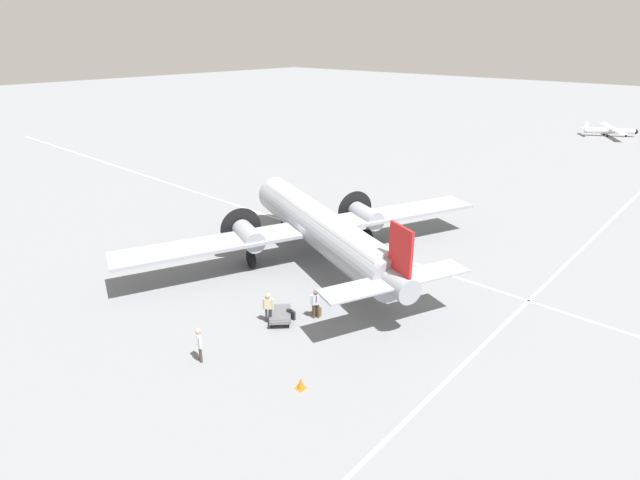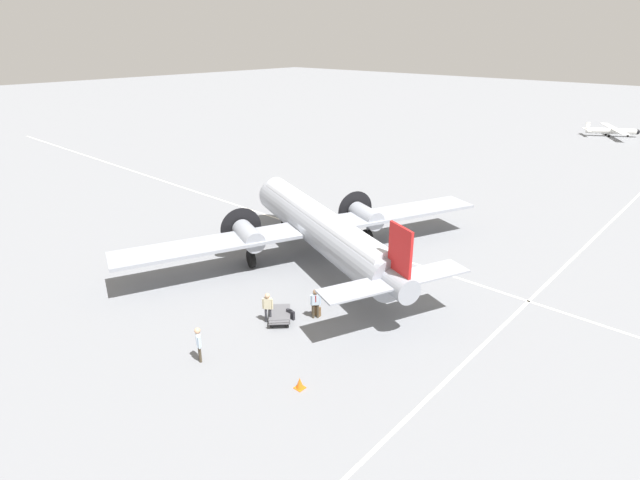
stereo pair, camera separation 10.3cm
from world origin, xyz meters
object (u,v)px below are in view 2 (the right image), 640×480
at_px(suitcase_near_door, 316,311).
at_px(light_aircraft_distant, 613,131).
at_px(passenger_boarding, 316,301).
at_px(ramp_agent, 268,305).
at_px(baggage_cart, 280,315).
at_px(suitcase_upright_spare, 291,314).
at_px(traffic_cone, 300,383).
at_px(airliner_main, 317,225).
at_px(crew_foreground, 198,341).

distance_m(suitcase_near_door, light_aircraft_distant, 64.62).
xyz_separation_m(passenger_boarding, ramp_agent, (1.49, 1.88, 0.00)).
relative_size(ramp_agent, suitcase_near_door, 2.92).
relative_size(passenger_boarding, suitcase_near_door, 2.91).
distance_m(passenger_boarding, ramp_agent, 2.40).
height_order(passenger_boarding, baggage_cart, passenger_boarding).
distance_m(suitcase_near_door, suitcase_upright_spare, 1.35).
height_order(suitcase_upright_spare, baggage_cart, baggage_cart).
bearing_deg(passenger_boarding, suitcase_near_door, -104.76).
bearing_deg(traffic_cone, ramp_agent, -28.85).
distance_m(airliner_main, light_aircraft_distant, 59.57).
bearing_deg(ramp_agent, suitcase_upright_spare, -156.37).
relative_size(baggage_cart, traffic_cone, 4.25).
relative_size(airliner_main, suitcase_upright_spare, 45.12).
height_order(crew_foreground, suitcase_upright_spare, crew_foreground).
relative_size(suitcase_upright_spare, traffic_cone, 1.03).
distance_m(suitcase_near_door, traffic_cone, 5.80).
height_order(crew_foreground, light_aircraft_distant, light_aircraft_distant).
xyz_separation_m(suitcase_upright_spare, light_aircraft_distant, (1.01, -65.72, 0.56)).
height_order(crew_foreground, suitcase_near_door, crew_foreground).
relative_size(crew_foreground, suitcase_upright_spare, 3.20).
xyz_separation_m(crew_foreground, light_aircraft_distant, (0.54, -70.90, -0.22)).
bearing_deg(suitcase_near_door, traffic_cone, 125.68).
relative_size(ramp_agent, traffic_cone, 3.20).
distance_m(crew_foreground, ramp_agent, 4.20).
height_order(suitcase_near_door, suitcase_upright_spare, suitcase_near_door).
relative_size(passenger_boarding, baggage_cart, 0.75).
bearing_deg(suitcase_near_door, ramp_agent, 57.86).
height_order(ramp_agent, suitcase_near_door, ramp_agent).
relative_size(suitcase_upright_spare, light_aircraft_distant, 0.06).
bearing_deg(suitcase_near_door, suitcase_upright_spare, 56.95).
height_order(suitcase_upright_spare, light_aircraft_distant, light_aircraft_distant).
xyz_separation_m(suitcase_near_door, light_aircraft_distant, (1.74, -64.59, 0.54)).
height_order(passenger_boarding, light_aircraft_distant, light_aircraft_distant).
height_order(light_aircraft_distant, traffic_cone, light_aircraft_distant).
bearing_deg(light_aircraft_distant, baggage_cart, -119.55).
xyz_separation_m(ramp_agent, light_aircraft_distant, (0.41, -66.71, -0.20)).
bearing_deg(light_aircraft_distant, suitcase_near_door, -118.57).
bearing_deg(ramp_agent, airliner_main, -101.29).
distance_m(crew_foreground, passenger_boarding, 6.23).
distance_m(airliner_main, crew_foreground, 11.98).
height_order(ramp_agent, baggage_cart, ramp_agent).
height_order(airliner_main, crew_foreground, airliner_main).
distance_m(passenger_boarding, traffic_cone, 5.57).
xyz_separation_m(suitcase_near_door, baggage_cart, (1.09, 1.56, 0.01)).
xyz_separation_m(airliner_main, traffic_cone, (-7.93, 9.82, -2.14)).
distance_m(crew_foreground, traffic_cone, 4.92).
distance_m(airliner_main, passenger_boarding, 7.25).
relative_size(airliner_main, suitcase_near_door, 42.35).
height_order(passenger_boarding, suitcase_near_door, passenger_boarding).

